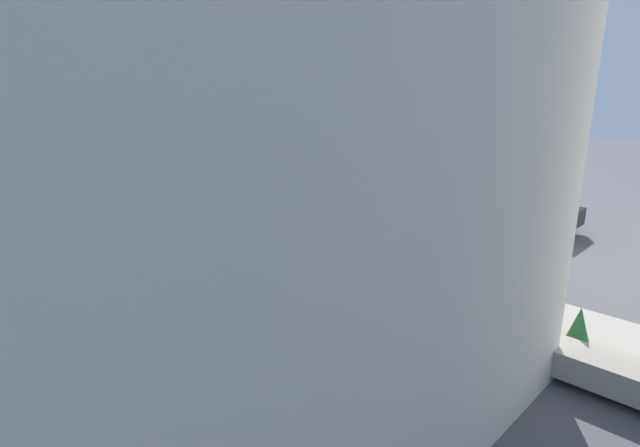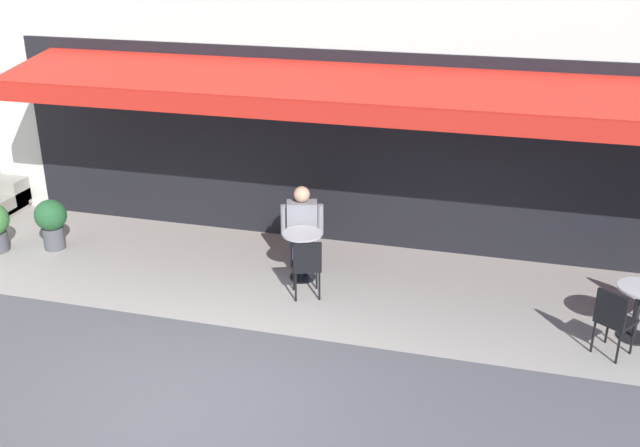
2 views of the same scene
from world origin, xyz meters
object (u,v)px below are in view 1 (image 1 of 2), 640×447
(cafe_chair_black_back_row, at_px, (201,201))
(seated_patron_in_grey, at_px, (329,243))
(seated_companion_in_blue, at_px, (230,196))
(parked_car_black, at_px, (508,205))
(potted_plant_mid_terrace, at_px, (484,289))
(cafe_table_near_entrance, at_px, (336,246))
(cafe_chair_black_corner_right, at_px, (344,237))
(potted_plant_by_steps, at_px, (530,298))
(potted_plant_entrance_right, at_px, (577,336))
(cafe_chair_black_near_door, at_px, (226,212))
(cafe_chair_black_kerbside, at_px, (263,210))
(cafe_table_mid_terrace, at_px, (245,212))
(cafe_chair_black_corner_left, at_px, (236,199))
(cafe_table_streetside, at_px, (219,202))
(walking_pedestrian_in_olive, at_px, (346,178))
(cafe_chair_black_by_window, at_px, (325,251))

(cafe_chair_black_back_row, xyz_separation_m, seated_patron_in_grey, (7.04, -0.72, 0.15))
(seated_companion_in_blue, bearing_deg, parked_car_black, 35.00)
(potted_plant_mid_terrace, bearing_deg, cafe_table_near_entrance, -179.66)
(cafe_chair_black_corner_right, xyz_separation_m, potted_plant_by_steps, (5.39, -0.22, -0.09))
(potted_plant_by_steps, bearing_deg, potted_plant_entrance_right, -41.94)
(cafe_chair_black_near_door, bearing_deg, cafe_table_near_entrance, 0.15)
(cafe_chair_black_kerbside, distance_m, seated_companion_in_blue, 2.02)
(cafe_table_near_entrance, distance_m, seated_companion_in_blue, 6.41)
(cafe_table_mid_terrace, xyz_separation_m, potted_plant_entrance_right, (11.12, -1.36, 0.03))
(cafe_chair_black_corner_left, bearing_deg, cafe_table_streetside, -114.67)
(cafe_table_mid_terrace, height_order, potted_plant_by_steps, potted_plant_by_steps)
(parked_car_black, bearing_deg, walking_pedestrian_in_olive, -169.93)
(cafe_table_streetside, bearing_deg, cafe_chair_black_by_window, -11.63)
(cafe_chair_black_near_door, xyz_separation_m, cafe_table_streetside, (-1.50, 0.78, -0.06))
(cafe_chair_black_near_door, xyz_separation_m, parked_car_black, (6.71, 6.79, 0.16))
(potted_plant_entrance_right, xyz_separation_m, potted_plant_mid_terrace, (-2.19, 0.85, -0.03))
(cafe_table_streetside, bearing_deg, cafe_table_near_entrance, -6.73)
(cafe_chair_black_corner_right, distance_m, cafe_table_streetside, 6.24)
(potted_plant_mid_terrace, bearing_deg, cafe_table_mid_terrace, 176.74)
(cafe_table_streetside, distance_m, potted_plant_entrance_right, 13.04)
(cafe_chair_black_corner_right, relative_size, seated_patron_in_grey, 0.70)
(seated_patron_in_grey, bearing_deg, potted_plant_mid_terrace, 5.83)
(cafe_chair_black_back_row, xyz_separation_m, parked_car_black, (8.67, 6.45, 0.16))
(cafe_chair_black_by_window, xyz_separation_m, potted_plant_by_steps, (4.97, 0.97, -0.09))
(parked_car_black, bearing_deg, cafe_chair_black_corner_right, -107.75)
(seated_patron_in_grey, distance_m, potted_plant_mid_terrace, 4.19)
(cafe_chair_black_kerbside, distance_m, potted_plant_entrance_right, 10.92)
(cafe_chair_black_back_row, height_order, potted_plant_mid_terrace, cafe_chair_black_back_row)
(cafe_chair_black_corner_right, height_order, cafe_table_mid_terrace, cafe_chair_black_corner_right)
(cafe_table_streetside, relative_size, walking_pedestrian_in_olive, 0.46)
(cafe_chair_black_corner_right, relative_size, cafe_chair_black_near_door, 1.00)
(cafe_table_streetside, height_order, potted_plant_mid_terrace, potted_plant_mid_terrace)
(cafe_table_near_entrance, xyz_separation_m, cafe_chair_black_corner_left, (-6.21, 1.34, 0.06))
(seated_patron_in_grey, distance_m, potted_plant_entrance_right, 6.37)
(seated_companion_in_blue, bearing_deg, potted_plant_entrance_right, -8.75)
(cafe_table_mid_terrace, relative_size, cafe_table_streetside, 1.00)
(cafe_chair_black_kerbside, height_order, potted_plant_mid_terrace, cafe_chair_black_kerbside)
(seated_patron_in_grey, height_order, potted_plant_mid_terrace, seated_patron_in_grey)
(cafe_table_near_entrance, bearing_deg, potted_plant_entrance_right, -7.25)
(cafe_chair_black_near_door, distance_m, cafe_chair_black_back_row, 1.98)
(cafe_chair_black_near_door, bearing_deg, parked_car_black, 45.32)
(cafe_chair_black_by_window, bearing_deg, cafe_table_near_entrance, 106.71)
(cafe_chair_black_back_row, height_order, walking_pedestrian_in_olive, walking_pedestrian_in_olive)
(cafe_chair_black_near_door, xyz_separation_m, seated_companion_in_blue, (-1.33, 1.16, 0.14))
(cafe_chair_black_corner_right, xyz_separation_m, walking_pedestrian_in_olive, (-4.34, 5.07, 0.40))
(cafe_table_near_entrance, height_order, potted_plant_entrance_right, potted_plant_entrance_right)
(cafe_chair_black_by_window, distance_m, cafe_chair_black_corner_left, 6.68)
(cafe_chair_black_corner_right, bearing_deg, cafe_chair_black_by_window, -70.64)
(cafe_table_streetside, height_order, seated_companion_in_blue, seated_companion_in_blue)
(parked_car_black, bearing_deg, cafe_chair_black_kerbside, -136.52)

